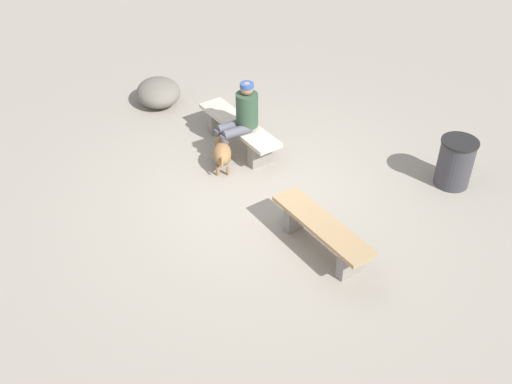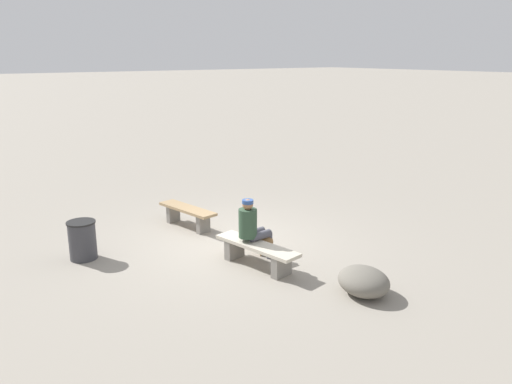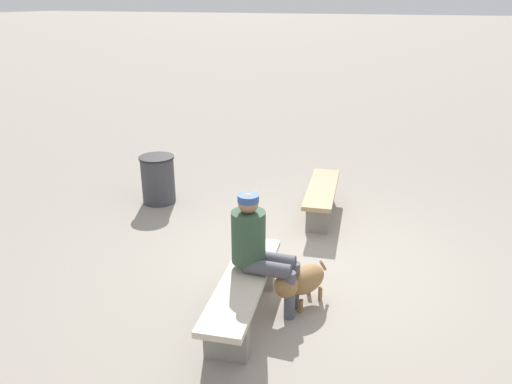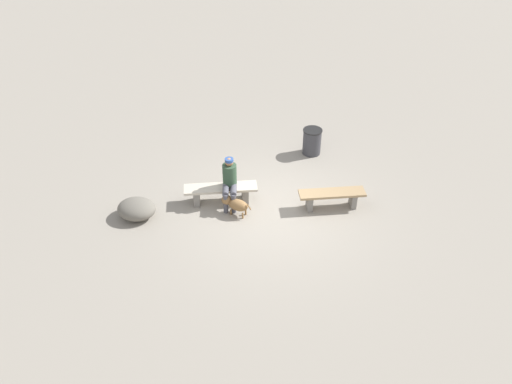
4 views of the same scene
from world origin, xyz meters
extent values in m
cube|color=gray|center=(0.00, 0.00, -0.03)|extent=(210.00, 210.00, 0.06)
cube|color=gray|center=(-1.93, -0.32, 0.20)|extent=(0.18, 0.32, 0.40)
cube|color=gray|center=(-0.88, -0.13, 0.20)|extent=(0.18, 0.32, 0.40)
cube|color=#A3845B|center=(-1.40, -0.23, 0.43)|extent=(1.64, 0.66, 0.06)
cube|color=gray|center=(0.71, -0.36, 0.19)|extent=(0.22, 0.42, 0.38)
cube|color=gray|center=(1.88, -0.15, 0.19)|extent=(0.22, 0.42, 0.38)
cube|color=beige|center=(1.29, -0.26, 0.41)|extent=(1.82, 0.72, 0.06)
cylinder|color=#2D4733|center=(1.07, -0.30, 0.78)|extent=(0.34, 0.34, 0.54)
sphere|color=#A3704C|center=(1.07, -0.30, 1.14)|extent=(0.20, 0.20, 0.20)
cylinder|color=#2D4C8C|center=(1.07, -0.30, 1.20)|extent=(0.21, 0.21, 0.07)
cylinder|color=#4C4C56|center=(1.14, -0.06, 0.52)|extent=(0.19, 0.47, 0.15)
cylinder|color=#4C4C56|center=(1.12, 0.16, 0.26)|extent=(0.11, 0.11, 0.52)
cylinder|color=#4C4C56|center=(0.95, -0.08, 0.52)|extent=(0.19, 0.47, 0.15)
cylinder|color=#4C4C56|center=(0.93, 0.15, 0.26)|extent=(0.11, 0.11, 0.52)
ellipsoid|color=olive|center=(0.81, 0.23, 0.28)|extent=(0.57, 0.44, 0.28)
sphere|color=olive|center=(1.10, 0.12, 0.34)|extent=(0.24, 0.24, 0.24)
cylinder|color=olive|center=(0.99, 0.25, 0.07)|extent=(0.04, 0.04, 0.14)
cylinder|color=olive|center=(0.93, 0.10, 0.07)|extent=(0.04, 0.04, 0.14)
cylinder|color=olive|center=(0.69, 0.36, 0.07)|extent=(0.04, 0.04, 0.14)
cylinder|color=olive|center=(0.64, 0.22, 0.07)|extent=(0.04, 0.04, 0.14)
cylinder|color=olive|center=(0.55, 0.34, 0.33)|extent=(0.12, 0.07, 0.15)
cylinder|color=#38383D|center=(-0.95, -2.72, 0.36)|extent=(0.51, 0.51, 0.71)
cylinder|color=black|center=(-0.95, -2.72, 0.73)|extent=(0.54, 0.54, 0.03)
ellipsoid|color=#6B665B|center=(3.20, 0.49, 0.22)|extent=(1.01, 0.89, 0.45)
camera|label=1|loc=(-6.24, 2.92, 5.33)|focal=42.00mm
camera|label=2|loc=(8.27, -5.33, 3.77)|focal=35.54mm
camera|label=3|loc=(5.05, 1.46, 2.97)|focal=34.52mm
camera|label=4|loc=(-0.36, 9.94, 7.78)|focal=36.53mm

